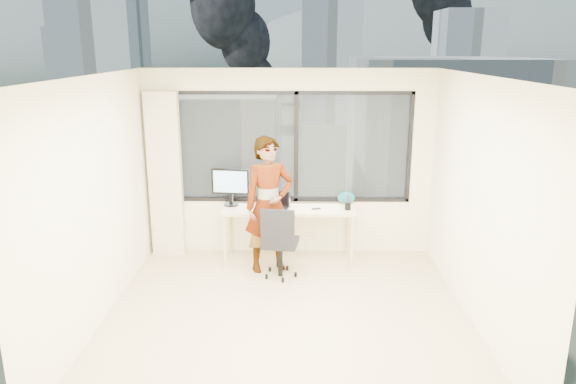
{
  "coord_description": "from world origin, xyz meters",
  "views": [
    {
      "loc": [
        0.08,
        -5.34,
        2.88
      ],
      "look_at": [
        0.0,
        1.0,
        1.15
      ],
      "focal_mm": 33.41,
      "sensor_mm": 36.0,
      "label": 1
    }
  ],
  "objects_px": {
    "person": "(269,205)",
    "monitor": "(231,187)",
    "desk": "(289,233)",
    "chair": "(280,240)",
    "laptop": "(276,202)",
    "game_console": "(278,201)",
    "handbag": "(346,198)"
  },
  "relations": [
    {
      "from": "person",
      "to": "monitor",
      "type": "distance_m",
      "value": 0.73
    },
    {
      "from": "desk",
      "to": "chair",
      "type": "xyz_separation_m",
      "value": [
        -0.1,
        -0.58,
        0.11
      ]
    },
    {
      "from": "chair",
      "to": "monitor",
      "type": "distance_m",
      "value": 1.11
    },
    {
      "from": "laptop",
      "to": "chair",
      "type": "bearing_deg",
      "value": -69.79
    },
    {
      "from": "chair",
      "to": "game_console",
      "type": "distance_m",
      "value": 0.83
    },
    {
      "from": "desk",
      "to": "chair",
      "type": "bearing_deg",
      "value": -99.7
    },
    {
      "from": "monitor",
      "to": "game_console",
      "type": "xyz_separation_m",
      "value": [
        0.65,
        0.09,
        -0.22
      ]
    },
    {
      "from": "chair",
      "to": "desk",
      "type": "bearing_deg",
      "value": 88.14
    },
    {
      "from": "laptop",
      "to": "handbag",
      "type": "relative_size",
      "value": 1.36
    },
    {
      "from": "desk",
      "to": "chair",
      "type": "distance_m",
      "value": 0.6
    },
    {
      "from": "monitor",
      "to": "laptop",
      "type": "xyz_separation_m",
      "value": [
        0.63,
        -0.17,
        -0.16
      ]
    },
    {
      "from": "desk",
      "to": "game_console",
      "type": "bearing_deg",
      "value": 127.58
    },
    {
      "from": "desk",
      "to": "monitor",
      "type": "height_order",
      "value": "monitor"
    },
    {
      "from": "person",
      "to": "laptop",
      "type": "bearing_deg",
      "value": 53.43
    },
    {
      "from": "desk",
      "to": "handbag",
      "type": "relative_size",
      "value": 7.53
    },
    {
      "from": "person",
      "to": "laptop",
      "type": "distance_m",
      "value": 0.31
    },
    {
      "from": "person",
      "to": "handbag",
      "type": "bearing_deg",
      "value": 6.92
    },
    {
      "from": "desk",
      "to": "game_console",
      "type": "relative_size",
      "value": 5.56
    },
    {
      "from": "game_console",
      "to": "laptop",
      "type": "height_order",
      "value": "laptop"
    },
    {
      "from": "laptop",
      "to": "monitor",
      "type": "bearing_deg",
      "value": 178.42
    },
    {
      "from": "desk",
      "to": "laptop",
      "type": "bearing_deg",
      "value": -159.63
    },
    {
      "from": "monitor",
      "to": "desk",
      "type": "bearing_deg",
      "value": -0.31
    },
    {
      "from": "desk",
      "to": "monitor",
      "type": "distance_m",
      "value": 1.03
    },
    {
      "from": "chair",
      "to": "handbag",
      "type": "height_order",
      "value": "chair"
    },
    {
      "from": "game_console",
      "to": "laptop",
      "type": "xyz_separation_m",
      "value": [
        -0.02,
        -0.25,
        0.06
      ]
    },
    {
      "from": "person",
      "to": "chair",
      "type": "bearing_deg",
      "value": -76.77
    },
    {
      "from": "person",
      "to": "game_console",
      "type": "height_order",
      "value": "person"
    },
    {
      "from": "chair",
      "to": "game_console",
      "type": "height_order",
      "value": "chair"
    },
    {
      "from": "chair",
      "to": "person",
      "type": "distance_m",
      "value": 0.49
    },
    {
      "from": "chair",
      "to": "handbag",
      "type": "relative_size",
      "value": 4.08
    },
    {
      "from": "handbag",
      "to": "game_console",
      "type": "bearing_deg",
      "value": -161.58
    },
    {
      "from": "desk",
      "to": "handbag",
      "type": "xyz_separation_m",
      "value": [
        0.8,
        0.19,
        0.47
      ]
    }
  ]
}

